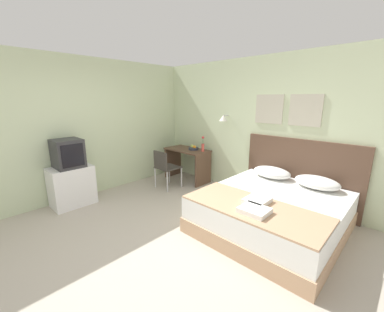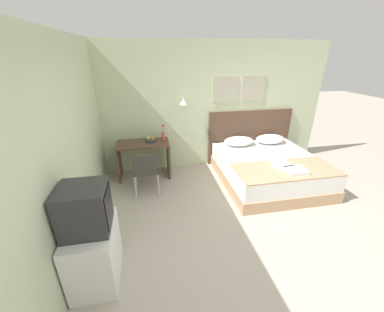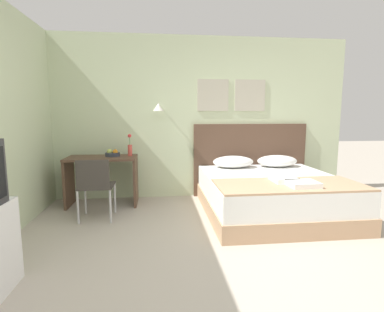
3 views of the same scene
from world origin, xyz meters
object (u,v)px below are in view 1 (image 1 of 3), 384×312
(folded_towel_mid_bed, at_px, (254,210))
(television, at_px, (68,153))
(desk, at_px, (187,159))
(tv_stand, at_px, (72,186))
(flower_vase, at_px, (203,146))
(throw_blanket, at_px, (253,207))
(fruit_bowl, at_px, (193,148))
(folded_towel_near_foot, at_px, (257,200))
(pillow_left, at_px, (272,172))
(pillow_right, at_px, (317,182))
(bed, at_px, (271,212))
(desk_chair, at_px, (165,166))
(headboard, at_px, (299,174))

(folded_towel_mid_bed, bearing_deg, television, -162.00)
(desk, relative_size, tv_stand, 1.46)
(flower_vase, distance_m, tv_stand, 2.70)
(throw_blanket, xyz_separation_m, fruit_bowl, (-2.27, 1.30, 0.24))
(throw_blanket, distance_m, folded_towel_near_foot, 0.14)
(pillow_left, distance_m, desk, 2.06)
(pillow_right, xyz_separation_m, television, (-3.35, -2.43, 0.33))
(folded_towel_near_foot, bearing_deg, television, -156.72)
(bed, relative_size, fruit_bowl, 8.77)
(pillow_right, height_order, fruit_bowl, fruit_bowl)
(desk_chair, bearing_deg, pillow_left, 20.27)
(pillow_left, relative_size, desk_chair, 0.80)
(fruit_bowl, height_order, flower_vase, flower_vase)
(fruit_bowl, bearing_deg, folded_towel_mid_bed, -31.25)
(pillow_left, distance_m, folded_towel_mid_bed, 1.50)
(desk, bearing_deg, pillow_left, 1.03)
(bed, height_order, television, television)
(folded_towel_near_foot, relative_size, flower_vase, 0.98)
(desk_chair, bearing_deg, flower_vase, 63.61)
(pillow_left, bearing_deg, folded_towel_near_foot, -73.04)
(folded_towel_near_foot, bearing_deg, flower_vase, 149.12)
(tv_stand, bearing_deg, throw_blanket, 20.88)
(desk, bearing_deg, folded_towel_mid_bed, -28.89)
(throw_blanket, distance_m, folded_towel_mid_bed, 0.17)
(headboard, xyz_separation_m, desk_chair, (-2.39, -1.03, -0.12))
(folded_towel_near_foot, height_order, flower_vase, flower_vase)
(pillow_right, xyz_separation_m, tv_stand, (-3.35, -2.43, -0.27))
(pillow_right, height_order, desk, desk)
(bed, height_order, throw_blanket, throw_blanket)
(tv_stand, bearing_deg, folded_towel_near_foot, 23.26)
(headboard, height_order, desk_chair, headboard)
(desk, xyz_separation_m, fruit_bowl, (0.16, 0.04, 0.28))
(bed, relative_size, pillow_right, 2.99)
(flower_vase, bearing_deg, pillow_right, -0.82)
(headboard, bearing_deg, flower_vase, -172.79)
(pillow_left, distance_m, throw_blanket, 1.35)
(pillow_left, xyz_separation_m, throw_blanket, (0.37, -1.29, -0.08))
(folded_towel_mid_bed, xyz_separation_m, desk, (-2.52, 1.39, -0.08))
(folded_towel_near_foot, distance_m, flower_vase, 2.33)
(headboard, distance_m, pillow_right, 0.47)
(headboard, height_order, folded_towel_mid_bed, headboard)
(pillow_right, height_order, folded_towel_mid_bed, pillow_right)
(headboard, height_order, television, headboard)
(throw_blanket, distance_m, fruit_bowl, 2.62)
(throw_blanket, bearing_deg, pillow_right, 74.09)
(headboard, relative_size, tv_stand, 2.74)
(throw_blanket, relative_size, tv_stand, 2.50)
(headboard, bearing_deg, pillow_left, -142.03)
(flower_vase, bearing_deg, folded_towel_mid_bed, -34.83)
(desk_chair, bearing_deg, desk, 92.66)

